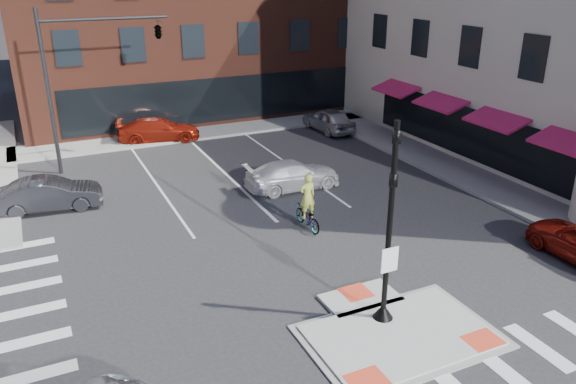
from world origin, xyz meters
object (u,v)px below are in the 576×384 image
bg_car_silver (329,120)px  bg_car_red (159,130)px  bg_car_dark (49,194)px  white_pickup (293,175)px  cyclist (307,210)px

bg_car_silver → bg_car_red: bearing=-16.0°
bg_car_dark → bg_car_red: size_ratio=0.90×
white_pickup → bg_car_red: bg_car_red is taller
white_pickup → cyclist: (-1.36, -4.15, 0.11)m
bg_car_dark → bg_car_silver: bearing=-64.6°
bg_car_dark → bg_car_silver: 17.78m
bg_car_red → bg_car_silver: bearing=-91.7°
bg_car_silver → bg_car_red: 10.51m
bg_car_dark → bg_car_red: bg_car_dark is taller
bg_car_silver → bg_car_dark: bearing=16.2°
white_pickup → cyclist: bearing=162.6°
white_pickup → bg_car_red: (-3.90, 10.35, 0.03)m
bg_car_red → white_pickup: bearing=-147.8°
bg_car_red → cyclist: (2.54, -14.50, 0.08)m
bg_car_silver → bg_car_red: (-10.23, 2.42, -0.04)m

